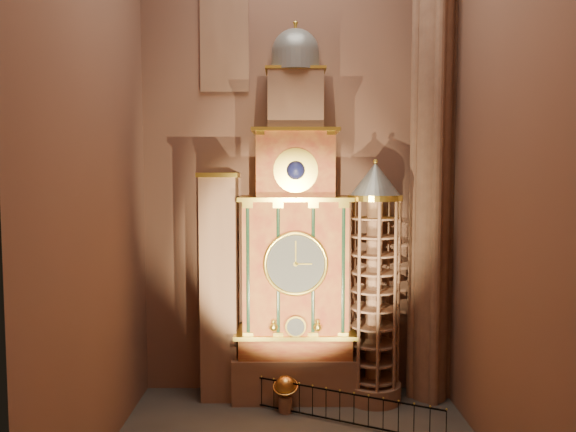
{
  "coord_description": "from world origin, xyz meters",
  "views": [
    {
      "loc": [
        -0.44,
        -17.8,
        9.88
      ],
      "look_at": [
        -0.33,
        3.0,
        8.43
      ],
      "focal_mm": 32.0,
      "sensor_mm": 36.0,
      "label": 1
    }
  ],
  "objects_px": {
    "portrait_tower": "(220,286)",
    "iron_railing": "(313,402)",
    "celestial_globe": "(285,390)",
    "stair_turret": "(374,284)",
    "astronomical_clock": "(295,252)"
  },
  "relations": [
    {
      "from": "astronomical_clock",
      "to": "iron_railing",
      "type": "relative_size",
      "value": 1.71
    },
    {
      "from": "celestial_globe",
      "to": "iron_railing",
      "type": "height_order",
      "value": "celestial_globe"
    },
    {
      "from": "astronomical_clock",
      "to": "stair_turret",
      "type": "bearing_deg",
      "value": -4.3
    },
    {
      "from": "astronomical_clock",
      "to": "portrait_tower",
      "type": "height_order",
      "value": "astronomical_clock"
    },
    {
      "from": "stair_turret",
      "to": "portrait_tower",
      "type": "bearing_deg",
      "value": 177.67
    },
    {
      "from": "celestial_globe",
      "to": "iron_railing",
      "type": "relative_size",
      "value": 0.16
    },
    {
      "from": "portrait_tower",
      "to": "iron_railing",
      "type": "relative_size",
      "value": 1.04
    },
    {
      "from": "astronomical_clock",
      "to": "portrait_tower",
      "type": "distance_m",
      "value": 3.73
    },
    {
      "from": "stair_turret",
      "to": "iron_railing",
      "type": "relative_size",
      "value": 1.11
    },
    {
      "from": "astronomical_clock",
      "to": "celestial_globe",
      "type": "bearing_deg",
      "value": -106.37
    },
    {
      "from": "astronomical_clock",
      "to": "portrait_tower",
      "type": "xyz_separation_m",
      "value": [
        -3.4,
        0.02,
        -1.53
      ]
    },
    {
      "from": "astronomical_clock",
      "to": "iron_railing",
      "type": "distance_m",
      "value": 6.37
    },
    {
      "from": "stair_turret",
      "to": "iron_railing",
      "type": "bearing_deg",
      "value": -147.35
    },
    {
      "from": "portrait_tower",
      "to": "stair_turret",
      "type": "xyz_separation_m",
      "value": [
        6.9,
        -0.28,
        0.12
      ]
    },
    {
      "from": "celestial_globe",
      "to": "iron_railing",
      "type": "bearing_deg",
      "value": -26.94
    }
  ]
}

